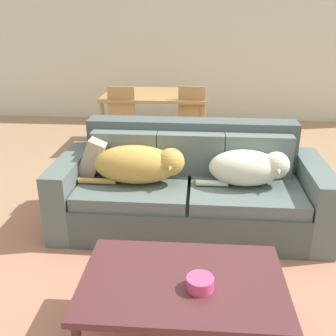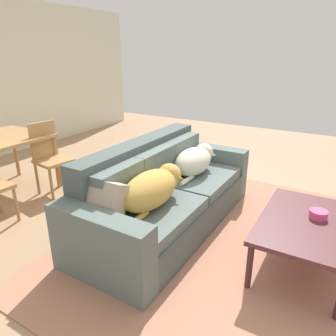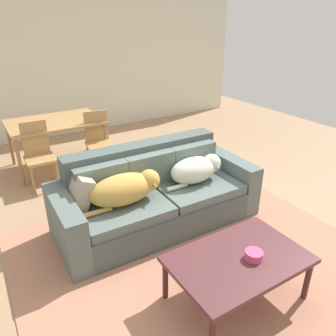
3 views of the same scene
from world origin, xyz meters
name	(u,v)px [view 1 (image 1 of 3)]	position (x,y,z in m)	size (l,w,h in m)	color
ground_plane	(212,229)	(0.00, 0.00, 0.00)	(10.00, 10.00, 0.00)	tan
back_partition	(208,42)	(0.00, 4.00, 1.35)	(8.00, 0.12, 2.70)	beige
area_rug	(186,286)	(-0.22, -0.81, 0.01)	(3.43, 3.17, 0.01)	tan
couch	(189,189)	(-0.21, 0.12, 0.34)	(2.36, 1.00, 0.91)	#495552
dog_on_left_cushion	(140,164)	(-0.64, -0.03, 0.63)	(0.91, 0.38, 0.33)	gold
dog_on_right_cushion	(249,167)	(0.29, 0.00, 0.62)	(0.78, 0.37, 0.31)	beige
throw_pillow_by_left_arm	(95,156)	(-1.08, 0.18, 0.62)	(0.15, 0.36, 0.36)	tan
coffee_table	(183,286)	(-0.22, -1.32, 0.41)	(1.15, 0.75, 0.45)	#53292C
bowl_on_coffee_table	(200,283)	(-0.13, -1.39, 0.49)	(0.15, 0.15, 0.07)	#EA4C7F
dining_table	(155,98)	(-0.76, 2.37, 0.71)	(1.42, 0.99, 0.77)	tan
dining_chair_near_left	(121,121)	(-1.16, 1.82, 0.51)	(0.41, 0.41, 0.94)	tan
dining_chair_near_right	(190,120)	(-0.25, 1.85, 0.53)	(0.45, 0.45, 0.95)	tan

